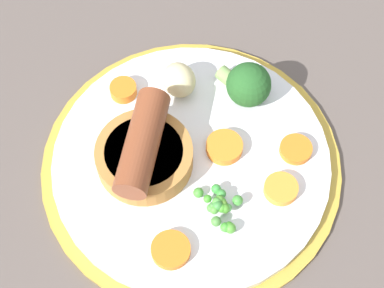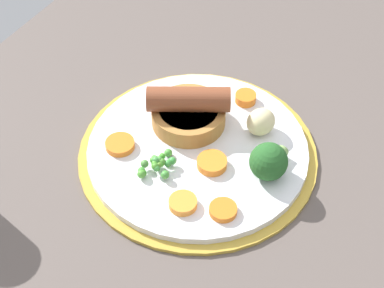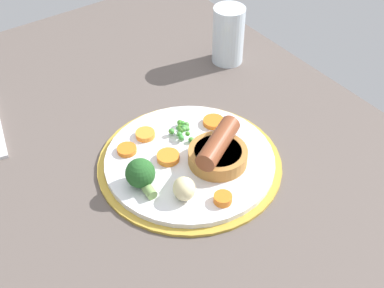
# 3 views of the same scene
# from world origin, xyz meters

# --- Properties ---
(dining_table) EXTENTS (1.10, 0.80, 0.03)m
(dining_table) POSITION_xyz_m (0.00, 0.00, 0.01)
(dining_table) COLOR #564C47
(dining_table) RESTS_ON ground
(dinner_plate) EXTENTS (0.29, 0.29, 0.01)m
(dinner_plate) POSITION_xyz_m (0.02, 0.05, 0.04)
(dinner_plate) COLOR #B79333
(dinner_plate) RESTS_ON dining_table
(sausage_pudding) EXTENTS (0.09, 0.10, 0.05)m
(sausage_pudding) POSITION_xyz_m (0.05, 0.08, 0.06)
(sausage_pudding) COLOR #AD7538
(sausage_pudding) RESTS_ON dinner_plate
(pea_pile) EXTENTS (0.05, 0.04, 0.02)m
(pea_pile) POSITION_xyz_m (-0.04, 0.07, 0.05)
(pea_pile) COLOR #449338
(pea_pile) RESTS_ON dinner_plate
(broccoli_floret_near) EXTENTS (0.06, 0.04, 0.04)m
(broccoli_floret_near) POSITION_xyz_m (0.02, -0.04, 0.07)
(broccoli_floret_near) COLOR #235623
(broccoli_floret_near) RESTS_ON dinner_plate
(potato_chunk_1) EXTENTS (0.05, 0.04, 0.03)m
(potato_chunk_1) POSITION_xyz_m (0.08, -0.01, 0.06)
(potato_chunk_1) COLOR beige
(potato_chunk_1) RESTS_ON dinner_plate
(carrot_slice_0) EXTENTS (0.04, 0.04, 0.01)m
(carrot_slice_0) POSITION_xyz_m (-0.07, 0.02, 0.05)
(carrot_slice_0) COLOR orange
(carrot_slice_0) RESTS_ON dinner_plate
(carrot_slice_1) EXTENTS (0.04, 0.04, 0.01)m
(carrot_slice_1) POSITION_xyz_m (0.12, 0.03, 0.05)
(carrot_slice_1) COLOR orange
(carrot_slice_1) RESTS_ON dinner_plate
(carrot_slice_2) EXTENTS (0.05, 0.05, 0.01)m
(carrot_slice_2) POSITION_xyz_m (-0.03, 0.13, 0.05)
(carrot_slice_2) COLOR orange
(carrot_slice_2) RESTS_ON dinner_plate
(carrot_slice_3) EXTENTS (0.04, 0.04, 0.01)m
(carrot_slice_3) POSITION_xyz_m (-0.00, 0.02, 0.05)
(carrot_slice_3) COLOR orange
(carrot_slice_3) RESTS_ON dinner_plate
(carrot_slice_4) EXTENTS (0.04, 0.04, 0.01)m
(carrot_slice_4) POSITION_xyz_m (-0.05, -0.02, 0.05)
(carrot_slice_4) COLOR orange
(carrot_slice_4) RESTS_ON dinner_plate
(drinking_glass) EXTENTS (0.06, 0.06, 0.11)m
(drinking_glass) POSITION_xyz_m (-0.18, 0.28, 0.09)
(drinking_glass) COLOR silver
(drinking_glass) RESTS_ON dining_table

